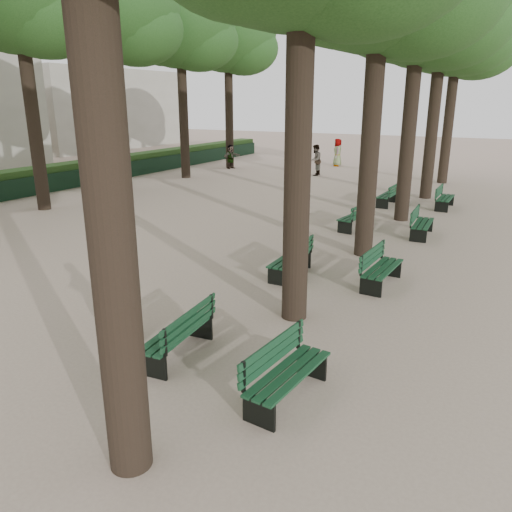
% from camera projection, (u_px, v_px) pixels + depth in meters
% --- Properties ---
extents(ground, '(120.00, 120.00, 0.00)m').
position_uv_depth(ground, '(144.00, 364.00, 8.58)').
color(ground, tan).
rests_on(ground, ground).
extents(tree_central_4, '(6.00, 6.00, 9.95)m').
position_uv_depth(tree_central_4, '(444.00, 17.00, 20.79)').
color(tree_central_4, '#33261C').
rests_on(tree_central_4, ground).
extents(tree_central_5, '(6.00, 6.00, 9.95)m').
position_uv_depth(tree_central_5, '(459.00, 31.00, 25.00)').
color(tree_central_5, '#33261C').
rests_on(tree_central_5, ground).
extents(tree_far_3, '(6.00, 6.00, 10.45)m').
position_uv_depth(tree_far_3, '(113.00, 11.00, 22.47)').
color(tree_far_3, '#33261C').
rests_on(tree_far_3, ground).
extents(tree_far_4, '(6.00, 6.00, 10.45)m').
position_uv_depth(tree_far_4, '(180.00, 25.00, 26.68)').
color(tree_far_4, '#33261C').
rests_on(tree_far_4, ground).
extents(tree_far_5, '(6.00, 6.00, 10.45)m').
position_uv_depth(tree_far_5, '(228.00, 36.00, 30.90)').
color(tree_far_5, '#33261C').
rests_on(tree_far_5, ground).
extents(bench_left_0, '(0.72, 1.84, 0.92)m').
position_uv_depth(bench_left_0, '(178.00, 342.00, 8.76)').
color(bench_left_0, black).
rests_on(bench_left_0, ground).
extents(bench_left_1, '(0.60, 1.81, 0.92)m').
position_uv_depth(bench_left_1, '(290.00, 265.00, 12.81)').
color(bench_left_1, black).
rests_on(bench_left_1, ground).
extents(bench_left_2, '(0.81, 1.86, 0.92)m').
position_uv_depth(bench_left_2, '(355.00, 221.00, 17.45)').
color(bench_left_2, black).
rests_on(bench_left_2, ground).
extents(bench_left_3, '(0.64, 1.82, 0.92)m').
position_uv_depth(bench_left_3, '(387.00, 199.00, 21.36)').
color(bench_left_3, black).
rests_on(bench_left_3, ground).
extents(bench_right_0, '(0.75, 1.85, 0.92)m').
position_uv_depth(bench_right_0, '(288.00, 383.00, 7.48)').
color(bench_right_0, black).
rests_on(bench_right_0, ground).
extents(bench_right_1, '(0.67, 1.83, 0.92)m').
position_uv_depth(bench_right_1, '(382.00, 275.00, 12.11)').
color(bench_right_1, black).
rests_on(bench_right_1, ground).
extents(bench_right_2, '(0.65, 1.82, 0.92)m').
position_uv_depth(bench_right_2, '(422.00, 228.00, 16.49)').
color(bench_right_2, black).
rests_on(bench_right_2, ground).
extents(bench_right_3, '(0.58, 1.80, 0.92)m').
position_uv_depth(bench_right_3, '(445.00, 202.00, 20.74)').
color(bench_right_3, black).
rests_on(bench_right_3, ground).
extents(man_with_map, '(0.64, 0.71, 1.69)m').
position_uv_depth(man_with_map, '(122.00, 301.00, 9.05)').
color(man_with_map, black).
rests_on(man_with_map, ground).
extents(pedestrian_d, '(0.65, 0.97, 1.84)m').
position_uv_depth(pedestrian_d, '(338.00, 152.00, 33.87)').
color(pedestrian_d, '#262628').
rests_on(pedestrian_d, ground).
extents(pedestrian_e, '(0.62, 1.47, 1.55)m').
position_uv_depth(pedestrian_e, '(231.00, 157.00, 32.71)').
color(pedestrian_e, '#262628').
rests_on(pedestrian_e, ground).
extents(pedestrian_a, '(0.46, 0.92, 1.81)m').
position_uv_depth(pedestrian_a, '(315.00, 160.00, 29.69)').
color(pedestrian_a, '#262628').
rests_on(pedestrian_a, ground).
extents(fence, '(0.08, 42.00, 0.90)m').
position_uv_depth(fence, '(52.00, 183.00, 24.43)').
color(fence, black).
rests_on(fence, ground).
extents(hedge, '(1.20, 42.00, 1.20)m').
position_uv_depth(hedge, '(42.00, 179.00, 24.70)').
color(hedge, '#224517').
rests_on(hedge, ground).
extents(building_far, '(12.00, 16.00, 7.00)m').
position_uv_depth(building_far, '(78.00, 109.00, 47.59)').
color(building_far, '#B7B2A3').
rests_on(building_far, ground).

